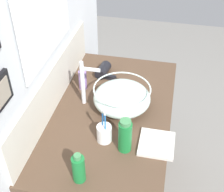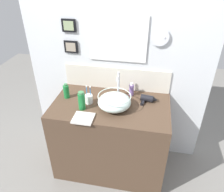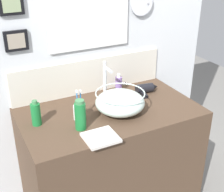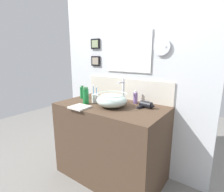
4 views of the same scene
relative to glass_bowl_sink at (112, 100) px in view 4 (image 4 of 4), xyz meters
name	(u,v)px [view 4 (image 4 of 4)]	position (x,y,z in m)	size (l,w,h in m)	color
ground_plane	(111,174)	(-0.05, 0.05, -0.91)	(6.00, 6.00, 0.00)	gray
vanity_counter	(111,141)	(-0.05, 0.05, -0.49)	(1.14, 0.65, 0.84)	#4C3828
back_panel	(129,63)	(-0.05, 0.40, 0.35)	(1.92, 0.09, 2.52)	silver
glass_bowl_sink	(112,100)	(0.00, 0.00, 0.00)	(0.31, 0.31, 0.14)	silver
faucet	(123,89)	(0.00, 0.21, 0.08)	(0.02, 0.11, 0.27)	silver
hair_drier	(147,105)	(0.31, 0.17, -0.04)	(0.17, 0.13, 0.07)	black
toothbrush_cup	(95,98)	(-0.26, 0.04, -0.02)	(0.07, 0.07, 0.20)	white
shampoo_bottle	(86,96)	(-0.30, -0.07, 0.02)	(0.06, 0.06, 0.18)	#197233
spray_bottle	(135,98)	(0.13, 0.26, -0.01)	(0.05, 0.05, 0.14)	#8C6BB2
soap_dispenser	(82,92)	(-0.51, 0.09, 0.00)	(0.06, 0.06, 0.16)	#197233
hand_towel	(80,107)	(-0.24, -0.22, -0.06)	(0.18, 0.17, 0.02)	silver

